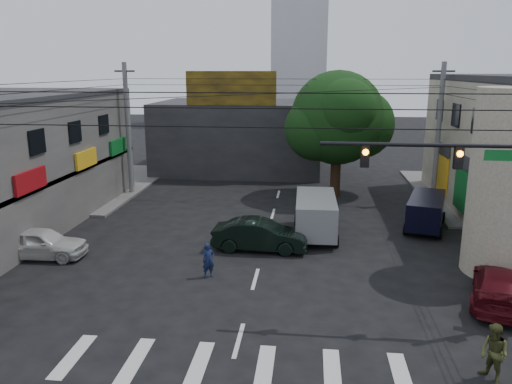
% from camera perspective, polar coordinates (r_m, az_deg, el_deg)
% --- Properties ---
extents(ground, '(160.00, 160.00, 0.00)m').
position_cam_1_polar(ground, '(19.80, -0.72, -12.23)').
color(ground, black).
rests_on(ground, ground).
extents(sidewalk_far_left, '(16.00, 16.00, 0.15)m').
position_cam_1_polar(sidewalk_far_left, '(41.87, -22.74, 0.84)').
color(sidewalk_far_left, '#514F4C').
rests_on(sidewalk_far_left, ground).
extents(building_far, '(14.00, 10.00, 6.00)m').
position_cam_1_polar(building_far, '(44.46, -1.81, 6.44)').
color(building_far, '#232326').
rests_on(building_far, ground).
extents(billboard, '(7.00, 0.30, 2.60)m').
position_cam_1_polar(billboard, '(39.27, -2.88, 11.75)').
color(billboard, olive).
rests_on(billboard, building_far).
extents(street_tree, '(6.40, 6.40, 8.70)m').
position_cam_1_polar(street_tree, '(34.86, 9.31, 8.33)').
color(street_tree, black).
rests_on(street_tree, ground).
extents(traffic_gantry, '(7.10, 0.35, 7.20)m').
position_cam_1_polar(traffic_gantry, '(18.01, 24.35, 0.18)').
color(traffic_gantry, black).
rests_on(traffic_gantry, ground).
extents(utility_pole_far_left, '(0.32, 0.32, 9.20)m').
position_cam_1_polar(utility_pole_far_left, '(36.20, -14.41, 6.88)').
color(utility_pole_far_left, '#59595B').
rests_on(utility_pole_far_left, ground).
extents(utility_pole_far_right, '(0.32, 0.32, 9.20)m').
position_cam_1_polar(utility_pole_far_right, '(34.91, 20.10, 6.24)').
color(utility_pole_far_right, '#59595B').
rests_on(utility_pole_far_right, ground).
extents(dark_sedan, '(2.04, 4.80, 1.53)m').
position_cam_1_polar(dark_sedan, '(24.64, 0.46, -4.95)').
color(dark_sedan, black).
rests_on(dark_sedan, ground).
extents(white_compact, '(2.01, 4.41, 1.46)m').
position_cam_1_polar(white_compact, '(25.77, -23.40, -5.37)').
color(white_compact, beige).
rests_on(white_compact, ground).
extents(maroon_sedan, '(4.98, 6.06, 1.40)m').
position_cam_1_polar(maroon_sedan, '(21.38, 26.10, -9.62)').
color(maroon_sedan, '#470A11').
rests_on(maroon_sedan, ground).
extents(silver_minivan, '(4.99, 2.20, 2.12)m').
position_cam_1_polar(silver_minivan, '(26.84, 6.82, -2.81)').
color(silver_minivan, gray).
rests_on(silver_minivan, ground).
extents(navy_van, '(5.56, 4.25, 1.84)m').
position_cam_1_polar(navy_van, '(29.45, 18.84, -2.25)').
color(navy_van, black).
rests_on(navy_van, ground).
extents(traffic_officer, '(0.90, 0.89, 1.53)m').
position_cam_1_polar(traffic_officer, '(21.59, -5.46, -7.80)').
color(traffic_officer, '#121B3F').
rests_on(traffic_officer, ground).
extents(pedestrian_olive, '(1.42, 1.39, 1.75)m').
position_cam_1_polar(pedestrian_olive, '(16.30, 25.55, -16.30)').
color(pedestrian_olive, '#3C401D').
rests_on(pedestrian_olive, ground).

